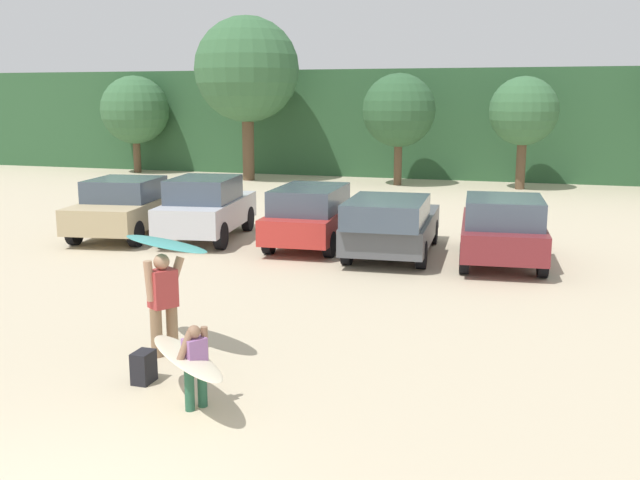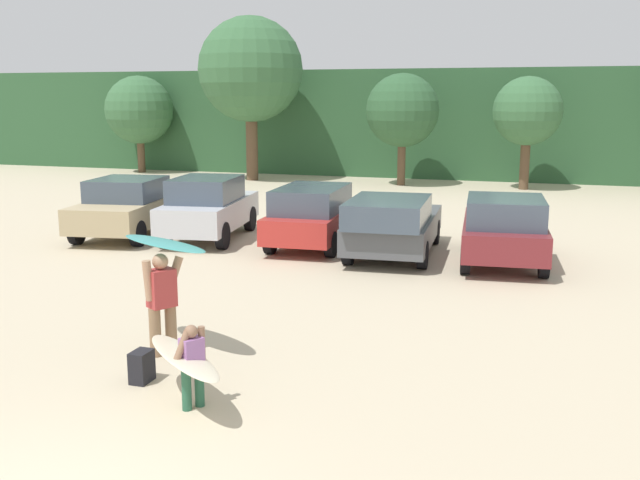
{
  "view_description": "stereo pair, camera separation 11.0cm",
  "coord_description": "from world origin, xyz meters",
  "views": [
    {
      "loc": [
        4.35,
        -4.9,
        3.93
      ],
      "look_at": [
        0.28,
        8.07,
        1.24
      ],
      "focal_mm": 40.94,
      "sensor_mm": 36.0,
      "label": 1
    },
    {
      "loc": [
        4.45,
        -4.87,
        3.93
      ],
      "look_at": [
        0.28,
        8.07,
        1.24
      ],
      "focal_mm": 40.94,
      "sensor_mm": 36.0,
      "label": 2
    }
  ],
  "objects": [
    {
      "name": "person_adult",
      "position": [
        -1.15,
        4.62,
        0.9
      ],
      "size": [
        0.48,
        0.66,
        1.59
      ],
      "rotation": [
        0.0,
        0.0,
        2.6
      ],
      "color": "#8C6B4C",
      "rests_on": "ground_plane"
    },
    {
      "name": "backpack_dropped",
      "position": [
        -0.87,
        3.53,
        0.22
      ],
      "size": [
        0.24,
        0.34,
        0.45
      ],
      "color": "black",
      "rests_on": "ground_plane"
    },
    {
      "name": "person_child",
      "position": [
        0.22,
        2.97,
        0.63
      ],
      "size": [
        0.34,
        0.46,
        1.11
      ],
      "rotation": [
        0.0,
        0.0,
        2.6
      ],
      "color": "#26593F",
      "rests_on": "ground_plane"
    },
    {
      "name": "hillside_ridge",
      "position": [
        0.0,
        35.87,
        2.6
      ],
      "size": [
        108.0,
        12.0,
        5.2
      ],
      "primitive_type": "cube",
      "color": "#2D5633",
      "rests_on": "ground_plane"
    },
    {
      "name": "parked_car_tan",
      "position": [
        -7.04,
        12.95,
        0.85
      ],
      "size": [
        2.53,
        4.46,
        1.65
      ],
      "rotation": [
        0.0,
        0.0,
        1.72
      ],
      "color": "tan",
      "rests_on": "ground_plane"
    },
    {
      "name": "tree_center_right",
      "position": [
        -16.17,
        28.6,
        3.21
      ],
      "size": [
        3.48,
        3.48,
        4.96
      ],
      "color": "brown",
      "rests_on": "ground_plane"
    },
    {
      "name": "parked_car_maroon",
      "position": [
        3.39,
        12.6,
        0.85
      ],
      "size": [
        2.26,
        4.31,
        1.63
      ],
      "rotation": [
        0.0,
        0.0,
        1.67
      ],
      "color": "maroon",
      "rests_on": "ground_plane"
    },
    {
      "name": "parked_car_silver",
      "position": [
        -4.65,
        13.24,
        0.9
      ],
      "size": [
        2.33,
        4.35,
        1.74
      ],
      "rotation": [
        0.0,
        0.0,
        1.71
      ],
      "color": "silver",
      "rests_on": "ground_plane"
    },
    {
      "name": "tree_far_left",
      "position": [
        -9.23,
        27.06,
        5.11
      ],
      "size": [
        4.85,
        4.85,
        7.56
      ],
      "color": "brown",
      "rests_on": "ground_plane"
    },
    {
      "name": "parked_car_red",
      "position": [
        -1.58,
        13.3,
        0.84
      ],
      "size": [
        1.99,
        4.51,
        1.6
      ],
      "rotation": [
        0.0,
        0.0,
        1.63
      ],
      "color": "#B72D28",
      "rests_on": "ground_plane"
    },
    {
      "name": "surfboard_teal",
      "position": [
        -1.16,
        4.76,
        1.72
      ],
      "size": [
        2.03,
        1.4,
        0.11
      ],
      "rotation": [
        0.0,
        0.0,
        2.67
      ],
      "color": "teal"
    },
    {
      "name": "tree_center_left",
      "position": [
        -2.08,
        27.21,
        3.29
      ],
      "size": [
        3.23,
        3.23,
        4.92
      ],
      "color": "brown",
      "rests_on": "ground_plane"
    },
    {
      "name": "parked_car_dark_gray",
      "position": [
        0.72,
        12.56,
        0.82
      ],
      "size": [
        2.24,
        4.83,
        1.55
      ],
      "rotation": [
        0.0,
        0.0,
        1.64
      ],
      "color": "#4C4F54",
      "rests_on": "ground_plane"
    },
    {
      "name": "tree_right",
      "position": [
        3.22,
        27.34,
        3.28
      ],
      "size": [
        2.89,
        2.89,
        4.75
      ],
      "color": "brown",
      "rests_on": "ground_plane"
    },
    {
      "name": "surfboard_cream",
      "position": [
        0.08,
        3.01,
        0.66
      ],
      "size": [
        1.87,
        1.77,
        0.18
      ],
      "rotation": [
        0.0,
        0.0,
        2.4
      ],
      "color": "beige"
    }
  ]
}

